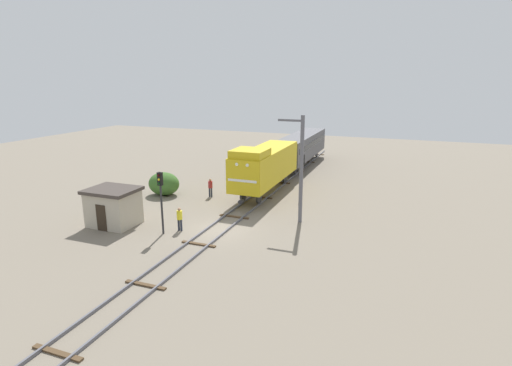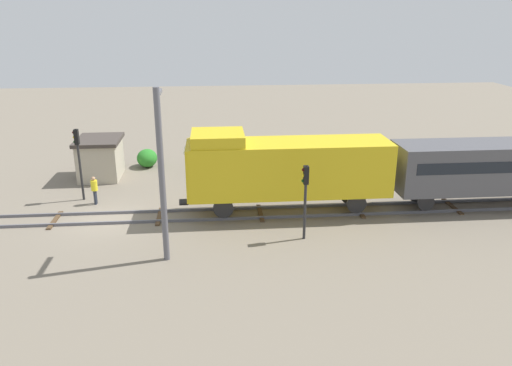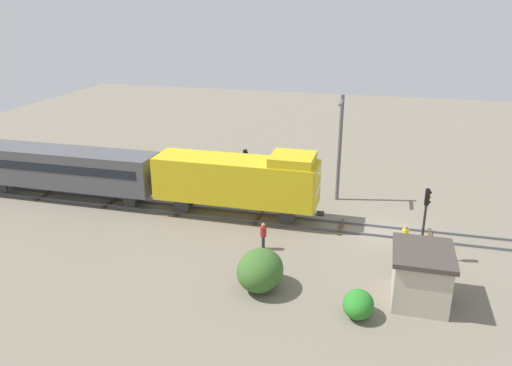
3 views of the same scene
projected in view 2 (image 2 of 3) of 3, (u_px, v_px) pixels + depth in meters
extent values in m
plane|color=#756B5B|center=(108.00, 219.00, 27.45)|extent=(101.48, 101.48, 0.00)
cube|color=#595960|center=(110.00, 213.00, 28.10)|extent=(0.10, 67.66, 0.16)
cube|color=#595960|center=(105.00, 223.00, 26.75)|extent=(0.10, 67.66, 0.16)
cube|color=#4C3823|center=(55.00, 220.00, 27.20)|extent=(2.40, 0.24, 0.09)
cube|color=#4C3823|center=(159.00, 217.00, 27.67)|extent=(2.40, 0.24, 0.09)
cube|color=#4C3823|center=(260.00, 213.00, 28.15)|extent=(2.40, 0.24, 0.09)
cube|color=#4C3823|center=(358.00, 210.00, 28.62)|extent=(2.40, 0.24, 0.09)
cube|color=#4C3823|center=(452.00, 206.00, 29.09)|extent=(2.40, 0.24, 0.09)
cube|color=gold|center=(289.00, 167.00, 27.40)|extent=(2.90, 11.00, 2.90)
cube|color=gold|center=(218.00, 138.00, 26.50)|extent=(2.75, 2.80, 0.60)
cube|color=gold|center=(188.00, 170.00, 26.94)|extent=(2.84, 0.10, 2.84)
cube|color=white|center=(187.00, 174.00, 27.00)|extent=(2.46, 0.06, 0.20)
sphere|color=white|center=(186.00, 148.00, 27.00)|extent=(0.28, 0.28, 0.28)
sphere|color=white|center=(186.00, 153.00, 26.15)|extent=(0.28, 0.28, 0.28)
cylinder|color=#262628|center=(184.00, 202.00, 27.52)|extent=(0.36, 0.50, 0.36)
cylinder|color=#262628|center=(223.00, 199.00, 28.43)|extent=(0.18, 1.10, 1.10)
cylinder|color=#262628|center=(223.00, 208.00, 27.07)|extent=(0.18, 1.10, 1.10)
cylinder|color=#262628|center=(350.00, 195.00, 29.05)|extent=(0.18, 1.10, 1.10)
cylinder|color=#262628|center=(356.00, 204.00, 27.69)|extent=(0.18, 1.10, 1.10)
cylinder|color=#262628|center=(416.00, 194.00, 29.41)|extent=(0.16, 0.96, 0.96)
cylinder|color=#262628|center=(426.00, 203.00, 28.05)|extent=(0.16, 0.96, 0.96)
cylinder|color=#262628|center=(80.00, 165.00, 29.58)|extent=(0.14, 0.14, 4.35)
cube|color=black|center=(76.00, 137.00, 29.01)|extent=(0.32, 0.24, 0.90)
sphere|color=#390606|center=(73.00, 132.00, 28.91)|extent=(0.16, 0.16, 0.16)
sphere|color=yellow|center=(74.00, 137.00, 29.00)|extent=(0.16, 0.16, 0.16)
sphere|color=black|center=(75.00, 142.00, 29.10)|extent=(0.16, 0.16, 0.16)
cylinder|color=#262628|center=(305.00, 203.00, 24.49)|extent=(0.14, 0.14, 3.82)
cube|color=black|center=(306.00, 175.00, 24.01)|extent=(0.32, 0.24, 0.90)
sphere|color=#390606|center=(303.00, 170.00, 23.91)|extent=(0.16, 0.16, 0.16)
sphere|color=yellow|center=(303.00, 175.00, 24.00)|extent=(0.16, 0.16, 0.16)
sphere|color=black|center=(303.00, 181.00, 24.09)|extent=(0.16, 0.16, 0.16)
cylinder|color=#262B38|center=(96.00, 197.00, 29.57)|extent=(0.15, 0.15, 0.85)
cylinder|color=#262B38|center=(95.00, 198.00, 29.38)|extent=(0.15, 0.15, 0.85)
cylinder|color=yellow|center=(94.00, 185.00, 29.23)|extent=(0.38, 0.38, 0.62)
sphere|color=tan|center=(93.00, 179.00, 29.10)|extent=(0.23, 0.23, 0.23)
cylinder|color=#262B38|center=(232.00, 183.00, 31.95)|extent=(0.15, 0.15, 0.85)
cylinder|color=#262B38|center=(232.00, 184.00, 31.76)|extent=(0.15, 0.15, 0.85)
cylinder|color=maroon|center=(232.00, 172.00, 31.61)|extent=(0.38, 0.38, 0.62)
sphere|color=tan|center=(232.00, 166.00, 31.47)|extent=(0.23, 0.23, 0.23)
cylinder|color=#595960|center=(162.00, 178.00, 21.75)|extent=(0.28, 0.28, 7.90)
cube|color=#595960|center=(159.00, 93.00, 21.43)|extent=(1.80, 0.16, 0.16)
cube|color=#B2A893|center=(101.00, 160.00, 33.95)|extent=(3.20, 2.60, 2.50)
cube|color=#3F3833|center=(98.00, 140.00, 33.50)|extent=(3.50, 2.90, 0.24)
cube|color=#2D2319|center=(81.00, 164.00, 33.94)|extent=(0.80, 0.06, 1.90)
ellipsoid|color=#287B26|center=(147.00, 158.00, 36.45)|extent=(1.79, 1.46, 1.30)
ellipsoid|color=#376026|center=(217.00, 156.00, 35.60)|extent=(2.90, 2.37, 2.11)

